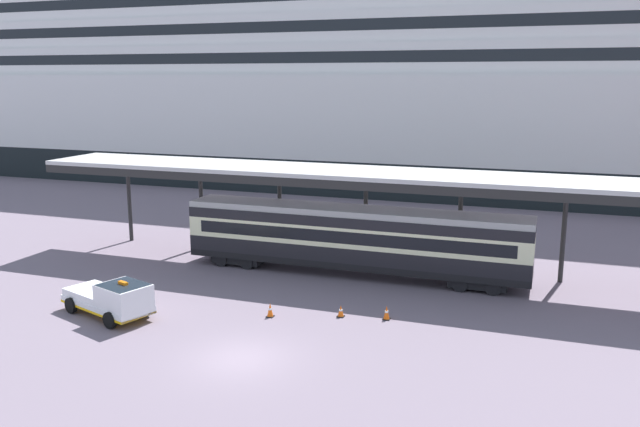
{
  "coord_description": "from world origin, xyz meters",
  "views": [
    {
      "loc": [
        11.87,
        -23.25,
        11.69
      ],
      "look_at": [
        0.3,
        9.2,
        4.5
      ],
      "focal_mm": 36.73,
      "sensor_mm": 36.0,
      "label": 1
    }
  ],
  "objects_px": {
    "traffic_cone_mid": "(270,310)",
    "traffic_cone_far": "(341,311)",
    "cruise_ship": "(448,71)",
    "traffic_cone_near": "(387,313)",
    "train_carriage": "(353,238)",
    "service_truck": "(113,298)"
  },
  "relations": [
    {
      "from": "service_truck",
      "to": "traffic_cone_near",
      "type": "distance_m",
      "value": 13.55
    },
    {
      "from": "traffic_cone_near",
      "to": "traffic_cone_far",
      "type": "relative_size",
      "value": 1.18
    },
    {
      "from": "traffic_cone_mid",
      "to": "traffic_cone_far",
      "type": "distance_m",
      "value": 3.51
    },
    {
      "from": "train_carriage",
      "to": "traffic_cone_mid",
      "type": "height_order",
      "value": "train_carriage"
    },
    {
      "from": "traffic_cone_near",
      "to": "traffic_cone_mid",
      "type": "height_order",
      "value": "traffic_cone_mid"
    },
    {
      "from": "traffic_cone_mid",
      "to": "train_carriage",
      "type": "bearing_deg",
      "value": 77.48
    },
    {
      "from": "cruise_ship",
      "to": "service_truck",
      "type": "bearing_deg",
      "value": -100.86
    },
    {
      "from": "cruise_ship",
      "to": "service_truck",
      "type": "xyz_separation_m",
      "value": [
        -8.88,
        -46.27,
        -11.37
      ]
    },
    {
      "from": "traffic_cone_near",
      "to": "service_truck",
      "type": "bearing_deg",
      "value": -161.83
    },
    {
      "from": "train_carriage",
      "to": "traffic_cone_near",
      "type": "relative_size",
      "value": 29.01
    },
    {
      "from": "train_carriage",
      "to": "service_truck",
      "type": "bearing_deg",
      "value": -130.17
    },
    {
      "from": "cruise_ship",
      "to": "traffic_cone_near",
      "type": "height_order",
      "value": "cruise_ship"
    },
    {
      "from": "traffic_cone_mid",
      "to": "traffic_cone_far",
      "type": "height_order",
      "value": "traffic_cone_mid"
    },
    {
      "from": "cruise_ship",
      "to": "traffic_cone_far",
      "type": "relative_size",
      "value": 245.46
    },
    {
      "from": "train_carriage",
      "to": "service_truck",
      "type": "height_order",
      "value": "train_carriage"
    },
    {
      "from": "cruise_ship",
      "to": "traffic_cone_far",
      "type": "height_order",
      "value": "cruise_ship"
    },
    {
      "from": "cruise_ship",
      "to": "traffic_cone_far",
      "type": "distance_m",
      "value": 44.17
    },
    {
      "from": "train_carriage",
      "to": "traffic_cone_mid",
      "type": "relative_size",
      "value": 28.57
    },
    {
      "from": "traffic_cone_near",
      "to": "traffic_cone_far",
      "type": "xyz_separation_m",
      "value": [
        -2.24,
        -0.4,
        -0.05
      ]
    },
    {
      "from": "cruise_ship",
      "to": "traffic_cone_far",
      "type": "xyz_separation_m",
      "value": [
        1.74,
        -42.45,
        -12.06
      ]
    },
    {
      "from": "cruise_ship",
      "to": "service_truck",
      "type": "height_order",
      "value": "cruise_ship"
    },
    {
      "from": "traffic_cone_near",
      "to": "train_carriage",
      "type": "bearing_deg",
      "value": 119.39
    }
  ]
}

